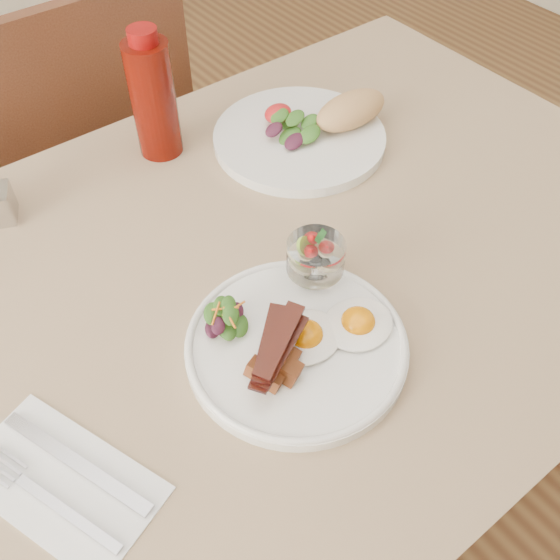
{
  "coord_description": "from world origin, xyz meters",
  "views": [
    {
      "loc": [
        -0.35,
        -0.49,
        1.4
      ],
      "look_at": [
        -0.04,
        -0.08,
        0.82
      ],
      "focal_mm": 40.0,
      "sensor_mm": 36.0,
      "label": 1
    }
  ],
  "objects_px": {
    "main_plate": "(296,346)",
    "second_plate": "(311,130)",
    "chair_far": "(91,161)",
    "hot_sauce_bottle": "(155,106)",
    "table": "(266,303)",
    "fruit_cup": "(315,257)",
    "ketchup_bottle": "(153,97)"
  },
  "relations": [
    {
      "from": "table",
      "to": "main_plate",
      "type": "height_order",
      "value": "main_plate"
    },
    {
      "from": "table",
      "to": "main_plate",
      "type": "distance_m",
      "value": 0.18
    },
    {
      "from": "fruit_cup",
      "to": "ketchup_bottle",
      "type": "bearing_deg",
      "value": 91.21
    },
    {
      "from": "fruit_cup",
      "to": "second_plate",
      "type": "distance_m",
      "value": 0.34
    },
    {
      "from": "second_plate",
      "to": "fruit_cup",
      "type": "bearing_deg",
      "value": -128.79
    },
    {
      "from": "main_plate",
      "to": "table",
      "type": "bearing_deg",
      "value": 68.55
    },
    {
      "from": "ketchup_bottle",
      "to": "hot_sauce_bottle",
      "type": "height_order",
      "value": "ketchup_bottle"
    },
    {
      "from": "main_plate",
      "to": "chair_far",
      "type": "bearing_deg",
      "value": 85.99
    },
    {
      "from": "chair_far",
      "to": "fruit_cup",
      "type": "distance_m",
      "value": 0.79
    },
    {
      "from": "main_plate",
      "to": "fruit_cup",
      "type": "bearing_deg",
      "value": 38.84
    },
    {
      "from": "chair_far",
      "to": "main_plate",
      "type": "xyz_separation_m",
      "value": [
        -0.06,
        -0.81,
        0.24
      ]
    },
    {
      "from": "chair_far",
      "to": "second_plate",
      "type": "relative_size",
      "value": 2.98
    },
    {
      "from": "main_plate",
      "to": "second_plate",
      "type": "bearing_deg",
      "value": 48.19
    },
    {
      "from": "chair_far",
      "to": "second_plate",
      "type": "xyz_separation_m",
      "value": [
        0.24,
        -0.48,
        0.25
      ]
    },
    {
      "from": "table",
      "to": "fruit_cup",
      "type": "height_order",
      "value": "fruit_cup"
    },
    {
      "from": "table",
      "to": "second_plate",
      "type": "height_order",
      "value": "second_plate"
    },
    {
      "from": "main_plate",
      "to": "fruit_cup",
      "type": "height_order",
      "value": "fruit_cup"
    },
    {
      "from": "table",
      "to": "fruit_cup",
      "type": "distance_m",
      "value": 0.17
    },
    {
      "from": "table",
      "to": "chair_far",
      "type": "xyz_separation_m",
      "value": [
        0.0,
        0.66,
        -0.14
      ]
    },
    {
      "from": "table",
      "to": "hot_sauce_bottle",
      "type": "relative_size",
      "value": 8.4
    },
    {
      "from": "table",
      "to": "ketchup_bottle",
      "type": "distance_m",
      "value": 0.37
    },
    {
      "from": "ketchup_bottle",
      "to": "hot_sauce_bottle",
      "type": "distance_m",
      "value": 0.03
    },
    {
      "from": "main_plate",
      "to": "second_plate",
      "type": "relative_size",
      "value": 0.9
    },
    {
      "from": "fruit_cup",
      "to": "main_plate",
      "type": "bearing_deg",
      "value": -141.16
    },
    {
      "from": "chair_far",
      "to": "main_plate",
      "type": "distance_m",
      "value": 0.84
    },
    {
      "from": "chair_far",
      "to": "ketchup_bottle",
      "type": "xyz_separation_m",
      "value": [
        0.02,
        -0.34,
        0.33
      ]
    },
    {
      "from": "second_plate",
      "to": "ketchup_bottle",
      "type": "height_order",
      "value": "ketchup_bottle"
    },
    {
      "from": "ketchup_bottle",
      "to": "hot_sauce_bottle",
      "type": "bearing_deg",
      "value": 64.57
    },
    {
      "from": "fruit_cup",
      "to": "second_plate",
      "type": "height_order",
      "value": "fruit_cup"
    },
    {
      "from": "chair_far",
      "to": "fruit_cup",
      "type": "relative_size",
      "value": 11.89
    },
    {
      "from": "main_plate",
      "to": "second_plate",
      "type": "xyz_separation_m",
      "value": [
        0.3,
        0.33,
        0.01
      ]
    },
    {
      "from": "chair_far",
      "to": "hot_sauce_bottle",
      "type": "distance_m",
      "value": 0.45
    }
  ]
}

